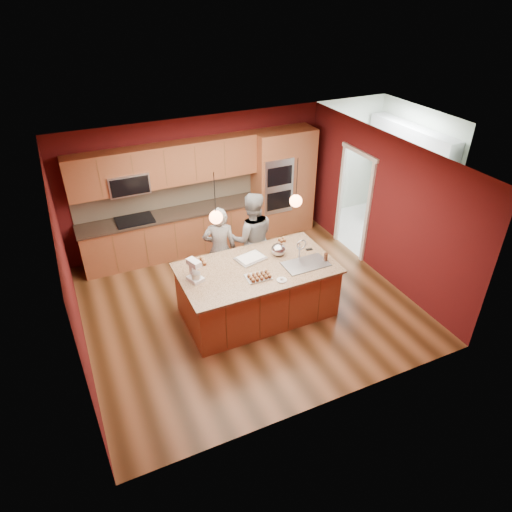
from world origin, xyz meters
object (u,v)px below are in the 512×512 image
stand_mixer (195,272)px  mixing_bowl (278,250)px  person_left (220,249)px  island (258,290)px  person_right (252,238)px

stand_mixer → mixing_bowl: size_ratio=1.41×
stand_mixer → person_left: bearing=30.8°
island → person_left: (-0.30, 0.97, 0.34)m
island → person_left: bearing=107.4°
stand_mixer → island: bearing=-23.9°
mixing_bowl → person_right: bearing=101.2°
island → stand_mixer: island is taller
person_right → stand_mixer: person_right is taller
stand_mixer → mixing_bowl: stand_mixer is taller
person_left → person_right: bearing=-162.8°
person_left → stand_mixer: person_left is taller
stand_mixer → person_right: bearing=13.7°
person_right → stand_mixer: 1.64m
person_right → person_left: bearing=15.0°
stand_mixer → mixing_bowl: 1.53m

